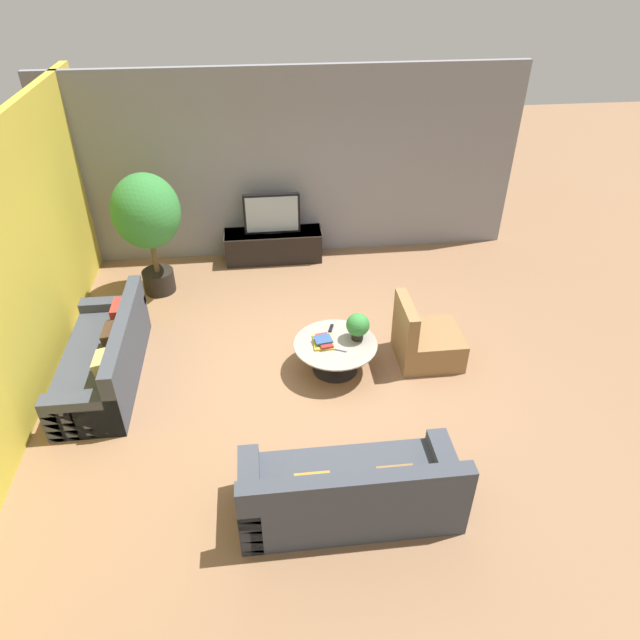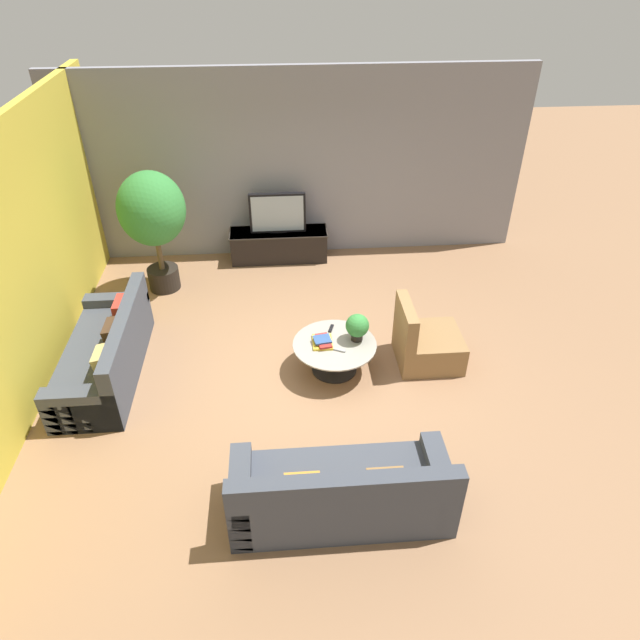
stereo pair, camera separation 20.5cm
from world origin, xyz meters
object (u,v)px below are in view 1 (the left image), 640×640
(media_console, at_px, (274,245))
(armchair_wicker, at_px, (425,341))
(couch_near_entry, at_px, (350,492))
(coffee_table, at_px, (335,351))
(couch_by_wall, at_px, (106,359))
(potted_plant_tabletop, at_px, (358,326))
(television, at_px, (272,214))
(potted_palm_tall, at_px, (147,217))

(media_console, bearing_deg, armchair_wicker, -57.98)
(couch_near_entry, xyz_separation_m, armchair_wicker, (1.32, 2.24, -0.01))
(couch_near_entry, bearing_deg, media_console, -84.63)
(couch_near_entry, bearing_deg, coffee_table, -94.05)
(armchair_wicker, bearing_deg, couch_by_wall, 89.07)
(potted_plant_tabletop, bearing_deg, couch_near_entry, -101.14)
(television, bearing_deg, potted_palm_tall, -156.07)
(television, relative_size, couch_near_entry, 0.44)
(television, height_order, potted_palm_tall, potted_palm_tall)
(television, xyz_separation_m, couch_near_entry, (0.48, -5.12, -0.55))
(armchair_wicker, distance_m, potted_plant_tabletop, 0.95)
(media_console, relative_size, potted_plant_tabletop, 4.48)
(media_console, xyz_separation_m, potted_palm_tall, (-1.80, -0.80, 0.98))
(television, relative_size, potted_palm_tall, 0.49)
(armchair_wicker, bearing_deg, potted_plant_tabletop, 91.91)
(media_console, relative_size, coffee_table, 1.55)
(coffee_table, distance_m, potted_plant_tabletop, 0.43)
(coffee_table, relative_size, potted_palm_tall, 0.56)
(television, xyz_separation_m, potted_palm_tall, (-1.80, -0.80, 0.41))
(armchair_wicker, relative_size, potted_plant_tabletop, 2.39)
(couch_by_wall, height_order, couch_near_entry, same)
(potted_palm_tall, xyz_separation_m, potted_plant_tabletop, (2.71, -2.12, -0.63))
(media_console, height_order, coffee_table, media_console)
(television, xyz_separation_m, coffee_table, (0.63, -2.98, -0.54))
(media_console, distance_m, armchair_wicker, 3.40)
(media_console, xyz_separation_m, couch_by_wall, (-2.19, -2.82, 0.02))
(television, distance_m, coffee_table, 3.09)
(television, bearing_deg, media_console, 90.00)
(television, height_order, couch_near_entry, television)
(couch_by_wall, xyz_separation_m, potted_plant_tabletop, (3.11, -0.09, 0.32))
(armchair_wicker, bearing_deg, couch_near_entry, 149.44)
(television, xyz_separation_m, potted_plant_tabletop, (0.92, -2.91, -0.22))
(television, distance_m, couch_near_entry, 5.17)
(coffee_table, bearing_deg, potted_palm_tall, 138.06)
(television, distance_m, potted_plant_tabletop, 3.06)
(potted_palm_tall, bearing_deg, armchair_wicker, -30.10)
(couch_by_wall, distance_m, couch_near_entry, 3.53)
(armchair_wicker, xyz_separation_m, potted_palm_tall, (-3.60, 2.09, 0.97))
(potted_plant_tabletop, bearing_deg, television, 107.47)
(media_console, bearing_deg, couch_near_entry, -84.63)
(media_console, xyz_separation_m, coffee_table, (0.63, -2.98, 0.02))
(media_console, relative_size, potted_palm_tall, 0.86)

